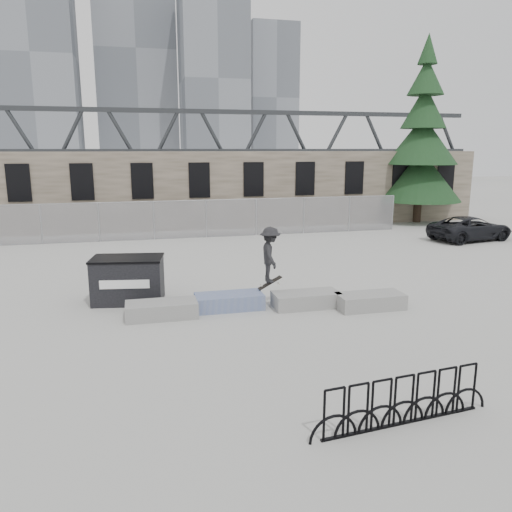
{
  "coord_description": "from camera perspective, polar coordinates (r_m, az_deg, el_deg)",
  "views": [
    {
      "loc": [
        -3.67,
        -13.84,
        4.7
      ],
      "look_at": [
        0.04,
        1.39,
        1.3
      ],
      "focal_mm": 35.0,
      "sensor_mm": 36.0,
      "label": 1
    }
  ],
  "objects": [
    {
      "name": "chainlink_fence",
      "position": [
        26.85,
        -5.72,
        4.33
      ],
      "size": [
        22.06,
        0.06,
        2.02
      ],
      "color": "gray",
      "rests_on": "ground"
    },
    {
      "name": "suv",
      "position": [
        28.23,
        23.3,
        2.93
      ],
      "size": [
        4.76,
        2.77,
        1.25
      ],
      "primitive_type": "imported",
      "rotation": [
        0.0,
        0.0,
        1.73
      ],
      "color": "black",
      "rests_on": "ground"
    },
    {
      "name": "planter_far_left",
      "position": [
        14.43,
        -10.73,
        -5.96
      ],
      "size": [
        2.0,
        0.9,
        0.45
      ],
      "color": "gray",
      "rests_on": "ground"
    },
    {
      "name": "skyline_towers",
      "position": [
        108.89,
        -12.95,
        20.44
      ],
      "size": [
        58.0,
        28.0,
        48.0
      ],
      "color": "slate",
      "rests_on": "ground"
    },
    {
      "name": "skateboarder",
      "position": [
        15.1,
        1.64,
        0.14
      ],
      "size": [
        0.76,
        1.15,
        1.91
      ],
      "rotation": [
        0.0,
        0.0,
        1.48
      ],
      "color": "black",
      "rests_on": "ground"
    },
    {
      "name": "planter_center_left",
      "position": [
        14.94,
        -3.09,
        -5.12
      ],
      "size": [
        2.0,
        0.9,
        0.45
      ],
      "color": "#314A94",
      "rests_on": "ground"
    },
    {
      "name": "stone_wall",
      "position": [
        30.41,
        -6.77,
        7.54
      ],
      "size": [
        36.0,
        2.58,
        4.5
      ],
      "color": "#665A4B",
      "rests_on": "ground"
    },
    {
      "name": "planter_center_right",
      "position": [
        15.17,
        5.74,
        -4.9
      ],
      "size": [
        2.0,
        0.9,
        0.45
      ],
      "color": "gray",
      "rests_on": "ground"
    },
    {
      "name": "truss_bridge",
      "position": [
        70.19,
        -2.5,
        11.75
      ],
      "size": [
        70.0,
        3.0,
        9.8
      ],
      "color": "#2D3033",
      "rests_on": "ground"
    },
    {
      "name": "dumpster",
      "position": [
        15.97,
        -14.41,
        -2.61
      ],
      "size": [
        2.32,
        1.63,
        1.42
      ],
      "rotation": [
        0.0,
        0.0,
        -0.15
      ],
      "color": "black",
      "rests_on": "ground"
    },
    {
      "name": "spruce_tree",
      "position": [
        33.78,
        18.39,
        11.54
      ],
      "size": [
        5.24,
        5.24,
        11.5
      ],
      "color": "#38281E",
      "rests_on": "ground"
    },
    {
      "name": "bike_rack",
      "position": [
        9.29,
        16.52,
        -15.61
      ],
      "size": [
        3.57,
        0.43,
        0.9
      ],
      "rotation": [
        0.0,
        0.0,
        0.11
      ],
      "color": "black",
      "rests_on": "ground"
    },
    {
      "name": "planter_offset",
      "position": [
        15.33,
        12.91,
        -4.97
      ],
      "size": [
        2.0,
        0.9,
        0.45
      ],
      "color": "gray",
      "rests_on": "ground"
    },
    {
      "name": "ground",
      "position": [
        15.07,
        1.1,
        -5.94
      ],
      "size": [
        120.0,
        120.0,
        0.0
      ],
      "primitive_type": "plane",
      "color": "#ADACA8",
      "rests_on": "ground"
    }
  ]
}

